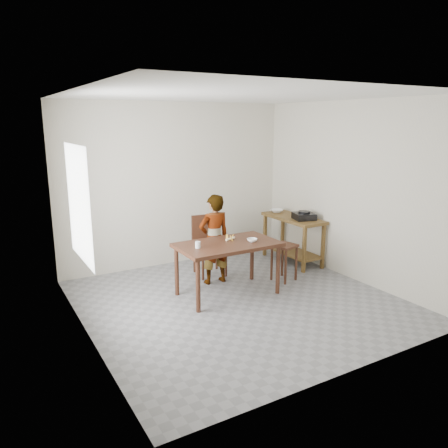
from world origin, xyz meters
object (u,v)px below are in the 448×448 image
dining_chair (210,246)px  prep_counter (293,239)px  dining_table (228,269)px  stool (284,262)px  child (214,239)px

dining_chair → prep_counter: bearing=1.2°
dining_table → stool: size_ratio=2.46×
dining_table → stool: (1.04, 0.05, -0.09)m
prep_counter → child: child is taller
dining_table → dining_chair: (0.18, 0.85, 0.09)m
stool → prep_counter: bearing=43.4°
prep_counter → child: 1.69m
dining_table → child: (0.06, 0.50, 0.30)m
stool → dining_table: bearing=-177.0°
prep_counter → stool: (-0.68, -0.65, -0.12)m
dining_chair → dining_table: bearing=-95.0°
child → dining_table: bearing=83.5°
stool → dining_chair: bearing=137.1°
child → stool: child is taller
stool → child: bearing=155.5°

